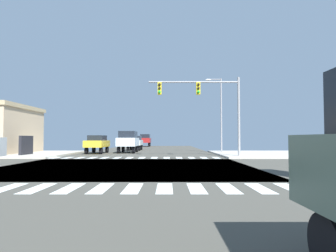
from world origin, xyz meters
name	(u,v)px	position (x,y,z in m)	size (l,w,h in m)	color
ground	(126,167)	(0.00, 0.00, -0.03)	(90.00, 90.00, 0.05)	#45443C
sidewalk_corner_ne	(278,154)	(13.00, 12.00, 0.07)	(12.00, 12.00, 0.14)	#B2ADA3
sidewalk_corner_nw	(9,154)	(-13.00, 12.00, 0.07)	(12.00, 12.00, 0.14)	#B5AF9F
crosswalk_near	(85,188)	(-0.25, -7.30, 0.00)	(13.50, 2.00, 0.01)	white
crosswalk_far	(135,158)	(-0.25, 7.30, 0.00)	(13.50, 2.00, 0.01)	white
traffic_signal_mast	(203,98)	(5.32, 7.76, 4.95)	(7.57, 0.55, 6.66)	gray
street_lamp	(219,108)	(7.84, 15.07, 4.81)	(1.78, 0.32, 8.04)	gray
sedan_nearside_1	(135,142)	(-2.00, 22.27, 1.12)	(1.80, 4.30, 1.88)	black
suv_queued_3	(128,140)	(-2.00, 15.74, 1.39)	(1.96, 4.60, 2.34)	black
sedan_middle_2	(97,143)	(-5.00, 14.13, 1.12)	(1.80, 4.30, 1.88)	black
suv_outer_5	(145,139)	(-2.00, 40.07, 1.39)	(1.96, 4.60, 2.34)	black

